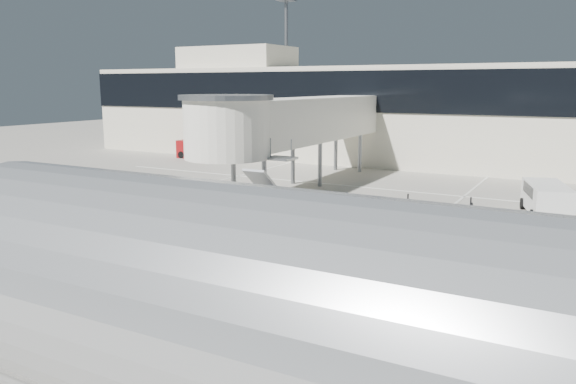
% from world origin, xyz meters
% --- Properties ---
extents(ground, '(140.00, 140.00, 0.00)m').
position_xyz_m(ground, '(0.00, 0.00, 0.00)').
color(ground, '#ABA699').
rests_on(ground, ground).
extents(lane_markings, '(40.00, 30.00, 0.02)m').
position_xyz_m(lane_markings, '(-0.67, 9.33, 0.01)').
color(lane_markings, silver).
rests_on(lane_markings, ground).
extents(terminal, '(64.00, 12.11, 15.20)m').
position_xyz_m(terminal, '(-0.35, 29.94, 4.11)').
color(terminal, beige).
rests_on(terminal, ground).
extents(jet_bridge, '(5.70, 20.40, 6.03)m').
position_xyz_m(jet_bridge, '(-3.97, 12.26, 4.28)').
color(jet_bridge, white).
rests_on(jet_bridge, ground).
extents(baggage_tug, '(2.29, 1.55, 1.45)m').
position_xyz_m(baggage_tug, '(2.61, 6.22, 0.53)').
color(baggage_tug, maroon).
rests_on(baggage_tug, ground).
extents(suitcase_cart, '(3.75, 2.11, 1.44)m').
position_xyz_m(suitcase_cart, '(6.51, 7.68, 0.52)').
color(suitcase_cart, black).
rests_on(suitcase_cart, ground).
extents(box_cart_near, '(3.53, 2.33, 1.37)m').
position_xyz_m(box_cart_near, '(-2.67, 0.26, 0.55)').
color(box_cart_near, black).
rests_on(box_cart_near, ground).
extents(box_cart_far, '(3.77, 2.61, 1.47)m').
position_xyz_m(box_cart_far, '(-3.54, 1.52, 0.55)').
color(box_cart_far, black).
rests_on(box_cart_far, ground).
extents(ground_worker, '(0.71, 0.59, 1.67)m').
position_xyz_m(ground_worker, '(-0.57, -3.13, 0.84)').
color(ground_worker, '#90E718').
rests_on(ground_worker, ground).
extents(minivan, '(2.82, 4.61, 1.63)m').
position_xyz_m(minivan, '(10.61, 12.97, 0.98)').
color(minivan, white).
rests_on(minivan, ground).
extents(belt_loader, '(4.39, 1.88, 2.09)m').
position_xyz_m(belt_loader, '(-18.53, 22.57, 0.80)').
color(belt_loader, maroon).
rests_on(belt_loader, ground).
extents(aircraft, '(20.72, 4.08, 5.20)m').
position_xyz_m(aircraft, '(11.53, -10.71, 2.95)').
color(aircraft, silver).
rests_on(aircraft, ground).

